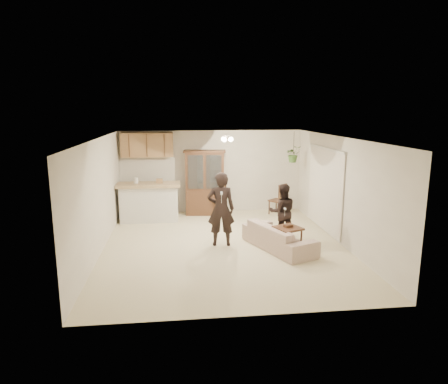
{
  "coord_description": "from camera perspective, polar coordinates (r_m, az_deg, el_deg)",
  "views": [
    {
      "loc": [
        -1.01,
        -8.78,
        3.12
      ],
      "look_at": [
        0.05,
        0.4,
        1.2
      ],
      "focal_mm": 32.0,
      "sensor_mm": 36.0,
      "label": 1
    }
  ],
  "objects": [
    {
      "name": "side_table",
      "position": [
        9.01,
        9.09,
        -6.66
      ],
      "size": [
        0.68,
        0.68,
        0.64
      ],
      "rotation": [
        0.0,
        0.0,
        0.39
      ],
      "color": "#3C1E15",
      "rests_on": "floor"
    },
    {
      "name": "controller_child",
      "position": [
        9.44,
        8.7,
        -2.39
      ],
      "size": [
        0.05,
        0.12,
        0.04
      ],
      "primitive_type": "cube",
      "rotation": [
        0.0,
        0.0,
        3.06
      ],
      "color": "silver",
      "rests_on": "child"
    },
    {
      "name": "upper_cabinets",
      "position": [
        11.93,
        -10.91,
        6.63
      ],
      "size": [
        1.5,
        0.34,
        0.7
      ],
      "primitive_type": "cube",
      "color": "olive",
      "rests_on": "wall_back"
    },
    {
      "name": "controller_adult",
      "position": [
        8.69,
        -0.36,
        -0.17
      ],
      "size": [
        0.06,
        0.15,
        0.05
      ],
      "primitive_type": "cube",
      "rotation": [
        0.0,
        0.0,
        3.07
      ],
      "color": "silver",
      "rests_on": "adult"
    },
    {
      "name": "plant_cord",
      "position": [
        11.7,
        9.94,
        6.93
      ],
      "size": [
        0.01,
        0.01,
        0.65
      ],
      "primitive_type": "cylinder",
      "color": "black",
      "rests_on": "ceiling"
    },
    {
      "name": "bar_top",
      "position": [
        11.36,
        -10.72,
        1.03
      ],
      "size": [
        1.75,
        0.7,
        0.08
      ],
      "primitive_type": "cube",
      "color": "tan",
      "rests_on": "breakfast_bar"
    },
    {
      "name": "ceiling_fixture",
      "position": [
        10.08,
        0.33,
        7.65
      ],
      "size": [
        0.36,
        0.36,
        0.2
      ],
      "primitive_type": null,
      "color": "#FEE5BE",
      "rests_on": "ceiling"
    },
    {
      "name": "vertical_blinds",
      "position": [
        10.57,
        14.16,
        0.36
      ],
      "size": [
        0.06,
        2.3,
        2.1
      ],
      "primitive_type": null,
      "color": "silver",
      "rests_on": "wall_right"
    },
    {
      "name": "child",
      "position": [
        9.78,
        8.33,
        -2.86
      ],
      "size": [
        0.7,
        0.57,
        1.35
      ],
      "primitive_type": "imported",
      "rotation": [
        0.0,
        0.0,
        3.06
      ],
      "color": "black",
      "rests_on": "floor"
    },
    {
      "name": "adult",
      "position": [
        9.18,
        -0.45,
        -2.24
      ],
      "size": [
        0.69,
        0.48,
        1.8
      ],
      "primitive_type": "imported",
      "rotation": [
        0.0,
        0.0,
        3.07
      ],
      "color": "black",
      "rests_on": "floor"
    },
    {
      "name": "chair_bar",
      "position": [
        11.73,
        -10.58,
        -2.39
      ],
      "size": [
        0.5,
        0.5,
        1.05
      ],
      "rotation": [
        0.0,
        0.0,
        0.08
      ],
      "color": "#3C1E15",
      "rests_on": "floor"
    },
    {
      "name": "wall_right",
      "position": [
        9.74,
        16.27,
        0.2
      ],
      "size": [
        0.02,
        6.5,
        2.5
      ],
      "primitive_type": "cube",
      "color": "silver",
      "rests_on": "ground"
    },
    {
      "name": "breakfast_bar",
      "position": [
        11.47,
        -10.61,
        -1.67
      ],
      "size": [
        1.6,
        0.55,
        1.0
      ],
      "primitive_type": "cube",
      "color": "silver",
      "rests_on": "floor"
    },
    {
      "name": "sofa",
      "position": [
        9.17,
        7.82,
        -5.84
      ],
      "size": [
        1.39,
        2.01,
        0.73
      ],
      "primitive_type": "imported",
      "rotation": [
        0.0,
        0.0,
        1.96
      ],
      "color": "beige",
      "rests_on": "floor"
    },
    {
      "name": "chair_hutch_right",
      "position": [
        12.16,
        7.63,
        -1.93
      ],
      "size": [
        0.59,
        0.59,
        0.95
      ],
      "rotation": [
        0.0,
        0.0,
        3.81
      ],
      "color": "#3C1E15",
      "rests_on": "floor"
    },
    {
      "name": "floor",
      "position": [
        9.38,
        -0.02,
        -7.69
      ],
      "size": [
        6.5,
        6.5,
        0.0
      ],
      "primitive_type": "plane",
      "color": "beige",
      "rests_on": "ground"
    },
    {
      "name": "chair_hutch_left",
      "position": [
        12.01,
        -1.25,
        -1.73
      ],
      "size": [
        0.71,
        0.71,
        1.15
      ],
      "rotation": [
        0.0,
        0.0,
        -0.9
      ],
      "color": "#3C1E15",
      "rests_on": "floor"
    },
    {
      "name": "hanging_plant",
      "position": [
        11.73,
        9.88,
        5.35
      ],
      "size": [
        0.43,
        0.37,
        0.48
      ],
      "primitive_type": "imported",
      "color": "#2F4F1F",
      "rests_on": "ceiling"
    },
    {
      "name": "wall_back",
      "position": [
        12.22,
        -1.77,
        2.93
      ],
      "size": [
        5.5,
        0.02,
        2.5
      ],
      "primitive_type": "cube",
      "color": "silver",
      "rests_on": "ground"
    },
    {
      "name": "ceiling",
      "position": [
        8.86,
        -0.02,
        7.74
      ],
      "size": [
        5.5,
        6.5,
        0.02
      ],
      "primitive_type": "cube",
      "color": "silver",
      "rests_on": "wall_back"
    },
    {
      "name": "wall_front",
      "position": [
        5.93,
        3.61,
        -6.65
      ],
      "size": [
        5.5,
        0.02,
        2.5
      ],
      "primitive_type": "cube",
      "color": "silver",
      "rests_on": "ground"
    },
    {
      "name": "wall_left",
      "position": [
        9.15,
        -17.4,
        -0.59
      ],
      "size": [
        0.02,
        6.5,
        2.5
      ],
      "primitive_type": "cube",
      "color": "silver",
      "rests_on": "ground"
    },
    {
      "name": "china_hutch",
      "position": [
        11.93,
        -2.74,
        1.29
      ],
      "size": [
        1.27,
        0.59,
        1.94
      ],
      "rotation": [
        0.0,
        0.0,
        -0.1
      ],
      "color": "#3C1E15",
      "rests_on": "floor"
    }
  ]
}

